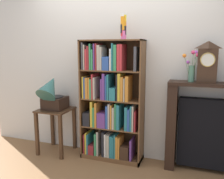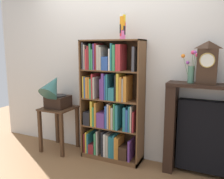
% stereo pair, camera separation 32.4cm
% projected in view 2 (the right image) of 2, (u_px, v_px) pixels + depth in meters
% --- Properties ---
extents(ground_plane, '(7.70, 6.40, 0.02)m').
position_uv_depth(ground_plane, '(109.00, 161.00, 3.33)').
color(ground_plane, brown).
extents(wall_back, '(4.70, 0.08, 2.60)m').
position_uv_depth(wall_back, '(131.00, 66.00, 3.28)').
color(wall_back, silver).
rests_on(wall_back, ground).
extents(bookshelf, '(0.85, 0.31, 1.65)m').
position_uv_depth(bookshelf, '(110.00, 105.00, 3.29)').
color(bookshelf, brown).
rests_on(bookshelf, ground).
extents(cup_stack, '(0.08, 0.08, 0.32)m').
position_uv_depth(cup_stack, '(123.00, 26.00, 2.99)').
color(cup_stack, pink).
rests_on(cup_stack, bookshelf).
extents(side_table_left, '(0.46, 0.46, 0.66)m').
position_uv_depth(side_table_left, '(59.00, 119.00, 3.63)').
color(side_table_left, '#472D1C').
rests_on(side_table_left, ground).
extents(gramophone, '(0.31, 0.47, 0.56)m').
position_uv_depth(gramophone, '(55.00, 92.00, 3.49)').
color(gramophone, black).
rests_on(gramophone, side_table_left).
extents(fireplace_mantel, '(1.01, 0.27, 1.14)m').
position_uv_depth(fireplace_mantel, '(209.00, 132.00, 2.84)').
color(fireplace_mantel, black).
rests_on(fireplace_mantel, ground).
extents(mantel_clock, '(0.22, 0.12, 0.49)m').
position_uv_depth(mantel_clock, '(207.00, 62.00, 2.70)').
color(mantel_clock, '#382316').
rests_on(mantel_clock, fireplace_mantel).
extents(flower_vase, '(0.20, 0.15, 0.38)m').
position_uv_depth(flower_vase, '(191.00, 69.00, 2.78)').
color(flower_vase, '#4C7A60').
rests_on(flower_vase, fireplace_mantel).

